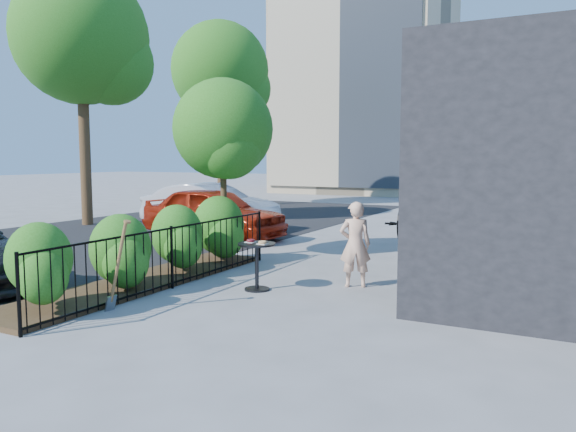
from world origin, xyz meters
The scene contains 13 objects.
ground centered at (0.00, 0.00, 0.00)m, with size 120.00×120.00×0.00m, color gray.
fence centered at (-1.50, 0.00, 0.56)m, with size 0.05×6.05×1.10m.
planting_bed centered at (-2.20, 0.00, 0.04)m, with size 1.30×6.00×0.08m, color #382616.
shrubs centered at (-2.10, 0.10, 0.70)m, with size 1.10×5.60×1.24m.
patio_tree centered at (-2.24, 2.76, 2.76)m, with size 2.20×2.20×3.94m.
street centered at (-7.00, 3.00, 0.00)m, with size 9.00×30.00×0.01m, color black.
street_tree_near centered at (-9.94, 5.96, 5.92)m, with size 4.40×4.40×8.28m.
street_tree_far centered at (-9.94, 13.96, 5.92)m, with size 4.40×4.40×8.28m.
cafe_table centered at (-0.13, 0.58, 0.57)m, with size 0.65×0.65×0.87m.
woman centered at (1.27, 1.60, 0.76)m, with size 0.55×0.36×1.51m, color #E6B295.
shovel centered at (-1.26, -1.55, 0.62)m, with size 0.48×0.18×1.41m.
car_red centered at (-4.34, 5.32, 0.73)m, with size 1.72×4.28×1.46m, color #A8230E.
car_silver centered at (-5.56, 6.88, 0.73)m, with size 1.54×4.41×1.45m, color silver.
Camera 1 is at (4.71, -7.57, 2.28)m, focal length 35.00 mm.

